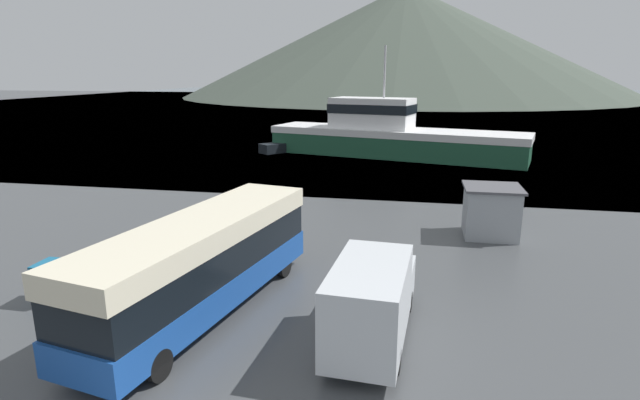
% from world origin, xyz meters
% --- Properties ---
extents(water_surface, '(240.00, 240.00, 0.00)m').
position_xyz_m(water_surface, '(0.00, 144.42, 0.00)').
color(water_surface, slate).
rests_on(water_surface, ground).
extents(hill_backdrop, '(153.95, 153.95, 37.19)m').
position_xyz_m(hill_backdrop, '(0.34, 178.84, 18.60)').
color(hill_backdrop, '#424C42').
rests_on(hill_backdrop, ground).
extents(tour_bus, '(4.60, 11.14, 3.31)m').
position_xyz_m(tour_bus, '(-1.01, 7.86, 1.86)').
color(tour_bus, '#194799').
rests_on(tour_bus, ground).
extents(delivery_van, '(2.47, 6.26, 2.65)m').
position_xyz_m(delivery_van, '(4.76, 7.07, 1.38)').
color(delivery_van, silver).
rests_on(delivery_van, ground).
extents(fishing_boat, '(25.47, 11.43, 10.49)m').
position_xyz_m(fishing_boat, '(3.32, 42.54, 2.09)').
color(fishing_boat, '#1E5138').
rests_on(fishing_boat, water_surface).
extents(storage_bin, '(1.09, 1.08, 1.46)m').
position_xyz_m(storage_bin, '(-6.57, 7.59, 0.75)').
color(storage_bin, teal).
rests_on(storage_bin, ground).
extents(dock_kiosk, '(2.76, 2.67, 2.54)m').
position_xyz_m(dock_kiosk, '(9.65, 18.30, 1.28)').
color(dock_kiosk, '#93999E').
rests_on(dock_kiosk, ground).
extents(small_boat, '(6.16, 6.82, 0.96)m').
position_xyz_m(small_boat, '(-6.90, 44.10, 0.48)').
color(small_boat, black).
rests_on(small_boat, water_surface).
extents(mooring_bollard, '(0.36, 0.36, 0.95)m').
position_xyz_m(mooring_bollard, '(-2.42, 22.43, 0.52)').
color(mooring_bollard, '#B29919').
rests_on(mooring_bollard, ground).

